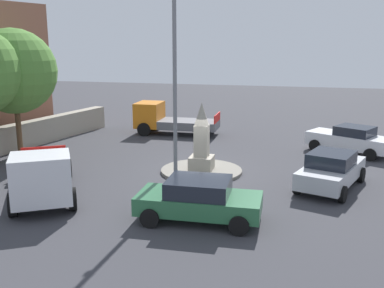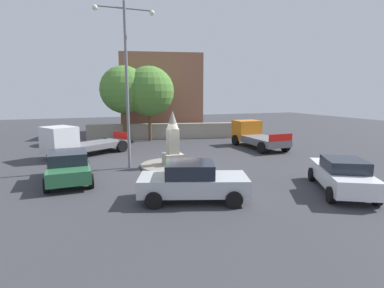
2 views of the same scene
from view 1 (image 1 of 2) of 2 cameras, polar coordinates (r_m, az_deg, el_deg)
ground_plane at (r=20.89m, az=1.20°, el=-3.57°), size 80.00×80.00×0.00m
traffic_island at (r=20.87m, az=1.20°, el=-3.39°), size 3.72×3.72×0.14m
monument at (r=20.53m, az=1.22°, el=0.22°), size 1.04×1.04×3.09m
streetlamp at (r=17.83m, az=-2.20°, el=10.98°), size 3.23×0.28×8.94m
car_white_approaching at (r=25.59m, az=19.25°, el=0.57°), size 3.55×4.59×1.49m
car_silver_near_island at (r=19.38m, az=17.12°, el=-3.11°), size 4.56×3.05×1.53m
car_green_passing at (r=15.27m, az=0.88°, el=-6.95°), size 2.12×4.18×1.46m
truck_white_parked_right at (r=17.75m, az=-18.31°, el=-3.99°), size 5.97×4.64×2.11m
truck_orange_waiting at (r=29.18m, az=-3.10°, el=3.10°), size 2.31×5.28×2.00m
stone_boundary_wall at (r=27.14m, az=-20.36°, el=1.05°), size 13.64×3.71×1.43m
tree_mid_cluster at (r=25.08m, az=-21.52°, el=8.50°), size 4.34×4.34×6.55m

